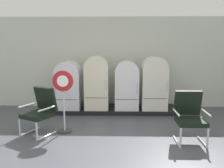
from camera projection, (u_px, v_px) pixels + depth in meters
ground at (106, 161)px, 3.98m from camera, size 12.00×10.00×0.05m
back_wall at (112, 62)px, 7.36m from camera, size 11.76×0.12×2.81m
display_plinth at (111, 109)px, 6.95m from camera, size 3.89×0.95×0.12m
refrigerator_0 at (69, 84)px, 6.77m from camera, size 0.71×0.72×1.38m
refrigerator_1 at (97, 81)px, 6.70m from camera, size 0.67×0.65×1.53m
refrigerator_2 at (127, 84)px, 6.68m from camera, size 0.67×0.62×1.40m
refrigerator_3 at (154, 82)px, 6.69m from camera, size 0.72×0.69×1.52m
armchair_left at (40, 109)px, 5.11m from camera, size 0.79×0.83×1.03m
armchair_right at (189, 114)px, 4.70m from camera, size 0.63×0.65×1.03m
sign_stand at (64, 103)px, 5.17m from camera, size 0.46×0.32×1.40m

